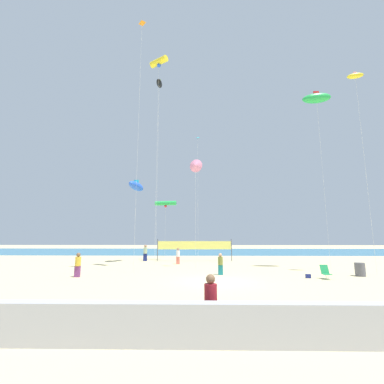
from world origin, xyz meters
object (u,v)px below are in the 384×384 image
object	(u,v)px
beachgoer_sage_shirt	(145,252)
kite_pink_delta	(195,166)
kite_cyan_diamond	(198,143)
kite_green_inflatable	(317,98)
kite_blue_inflatable	(136,186)
kite_yellow_tube	(159,62)
kite_black_inflatable	(159,84)
beachgoer_olive_shirt	(220,263)
beach_handbag	(308,276)
mother_figure	(211,301)
volleyball_net	(195,246)
trash_barrel	(360,269)
beachgoer_mustard_shirt	(78,264)
kite_orange_diamond	(142,32)
kite_yellow_inflatable	(355,77)
folding_beach_chair	(326,272)
beachgoer_white_shirt	(178,255)
kite_green_tube	(166,203)
toddler_figure	(230,318)

from	to	relation	value
beachgoer_sage_shirt	kite_pink_delta	distance (m)	11.82
kite_cyan_diamond	kite_green_inflatable	bearing A→B (deg)	-45.29
kite_blue_inflatable	kite_yellow_tube	bearing A→B (deg)	-61.56
kite_black_inflatable	beachgoer_olive_shirt	bearing A→B (deg)	-48.16
beach_handbag	mother_figure	bearing A→B (deg)	-124.61
kite_black_inflatable	kite_green_inflatable	bearing A→B (deg)	-13.01
volleyball_net	kite_cyan_diamond	distance (m)	13.95
trash_barrel	kite_yellow_tube	xyz separation A→B (m)	(-15.05, 3.35, 18.68)
beach_handbag	beachgoer_mustard_shirt	bearing A→B (deg)	179.63
kite_yellow_tube	kite_orange_diamond	bearing A→B (deg)	-124.95
beachgoer_olive_shirt	kite_green_inflatable	world-z (taller)	kite_green_inflatable
volleyball_net	kite_green_inflatable	bearing A→B (deg)	-32.42
mother_figure	kite_black_inflatable	xyz separation A→B (m)	(-4.48, 17.97, 18.20)
kite_green_inflatable	kite_yellow_inflatable	size ratio (longest dim) A/B	1.00
folding_beach_chair	beachgoer_white_shirt	bearing A→B (deg)	134.47
beachgoer_olive_shirt	beachgoer_white_shirt	bearing A→B (deg)	-64.15
kite_green_tube	beach_handbag	bearing A→B (deg)	-48.24
mother_figure	beach_handbag	bearing A→B (deg)	33.43
beachgoer_mustard_shirt	beachgoer_sage_shirt	bearing A→B (deg)	-40.69
kite_blue_inflatable	kite_yellow_tube	xyz separation A→B (m)	(3.12, -5.76, 10.96)
beachgoer_olive_shirt	kite_yellow_inflatable	xyz separation A→B (m)	(11.22, 0.04, 14.75)
beach_handbag	kite_black_inflatable	distance (m)	23.51
volleyball_net	kite_pink_delta	distance (m)	9.85
folding_beach_chair	kite_cyan_diamond	xyz separation A→B (m)	(-8.37, 15.66, 14.58)
beachgoer_olive_shirt	kite_cyan_diamond	size ratio (longest dim) A/B	0.10
beachgoer_white_shirt	kite_green_tube	xyz separation A→B (m)	(-1.81, 4.09, 5.72)
kite_pink_delta	kite_yellow_inflatable	world-z (taller)	kite_yellow_inflatable
volleyball_net	kite_orange_diamond	world-z (taller)	kite_orange_diamond
kite_cyan_diamond	kite_orange_diamond	distance (m)	15.06
kite_yellow_inflatable	kite_black_inflatable	size ratio (longest dim) A/B	0.82
kite_yellow_inflatable	kite_green_tube	bearing A→B (deg)	146.24
mother_figure	beachgoer_olive_shirt	distance (m)	11.61
toddler_figure	kite_black_inflatable	distance (m)	26.35
trash_barrel	kite_green_tube	distance (m)	20.08
beachgoer_white_shirt	kite_cyan_diamond	size ratio (longest dim) A/B	0.10
beachgoer_mustard_shirt	beachgoer_olive_shirt	distance (m)	10.01
toddler_figure	kite_green_tube	world-z (taller)	kite_green_tube
kite_yellow_tube	mother_figure	bearing A→B (deg)	-74.48
beachgoer_sage_shirt	kite_blue_inflatable	xyz separation A→B (m)	(-0.92, -1.48, 7.23)
beachgoer_sage_shirt	kite_yellow_tube	distance (m)	19.70
toddler_figure	volleyball_net	world-z (taller)	volleyball_net
beach_handbag	kite_yellow_inflatable	size ratio (longest dim) A/B	0.02
kite_green_tube	mother_figure	bearing A→B (deg)	-79.66
beachgoer_sage_shirt	kite_blue_inflatable	distance (m)	7.44
mother_figure	beachgoer_mustard_shirt	distance (m)	13.44
kite_blue_inflatable	kite_orange_diamond	distance (m)	14.82
kite_cyan_diamond	trash_barrel	bearing A→B (deg)	-51.87
mother_figure	beachgoer_sage_shirt	bearing A→B (deg)	84.02
kite_yellow_inflatable	kite_black_inflatable	distance (m)	18.48
trash_barrel	beach_handbag	xyz separation A→B (m)	(-4.01, -0.90, -0.33)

